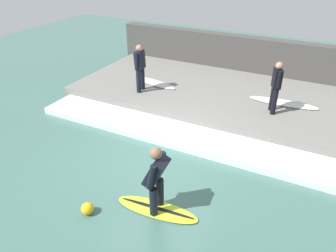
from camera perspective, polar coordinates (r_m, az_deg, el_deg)
ground_plane at (r=8.39m, az=-1.48°, el=-5.59°), size 28.00×28.00×0.00m
concrete_ledge at (r=11.41m, az=7.85°, el=5.38°), size 4.40×9.35×0.41m
back_wall at (r=13.39m, az=11.73°, el=11.67°), size 0.50×9.82×1.70m
wave_foam_crest at (r=9.15m, az=1.77°, el=-1.57°), size 1.18×8.89×0.19m
surfboard_riding at (r=6.93m, az=-1.92°, el=-14.28°), size 0.66×1.80×0.07m
surfer_riding at (r=6.37m, az=-2.05°, el=-8.81°), size 0.58×0.52×1.47m
surfer_waiting_near at (r=10.86m, az=-4.91°, el=10.43°), size 0.53×0.28×1.56m
surfboard_waiting_near at (r=11.72m, az=-2.27°, el=7.55°), size 0.86×1.87×0.06m
surfer_waiting_far at (r=9.85m, az=18.30°, el=6.84°), size 0.48×0.33×1.53m
surfboard_waiting_far at (r=10.82m, az=19.45°, el=3.86°), size 0.58×2.11×0.06m
marker_buoy at (r=6.98m, az=-13.85°, el=-13.79°), size 0.26×0.26×0.26m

